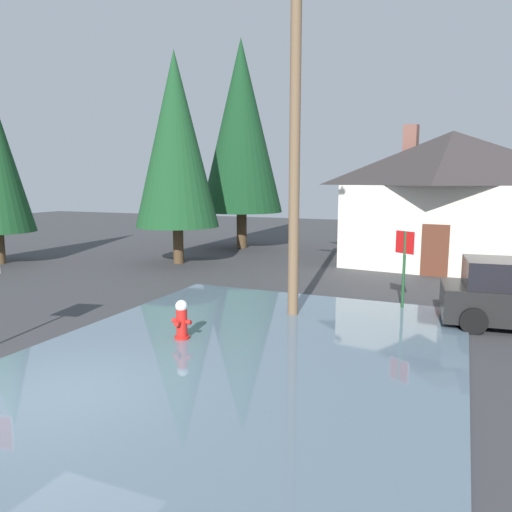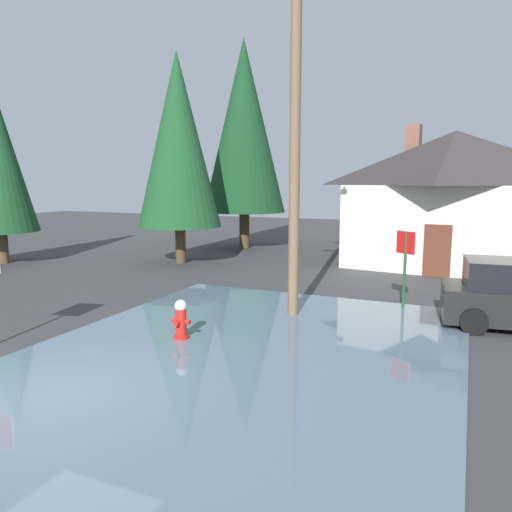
{
  "view_description": "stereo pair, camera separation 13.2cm",
  "coord_description": "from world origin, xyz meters",
  "views": [
    {
      "loc": [
        6.09,
        -5.78,
        3.59
      ],
      "look_at": [
        1.16,
        5.72,
        1.67
      ],
      "focal_mm": 34.14,
      "sensor_mm": 36.0,
      "label": 1
    },
    {
      "loc": [
        6.21,
        -5.72,
        3.59
      ],
      "look_at": [
        1.16,
        5.72,
        1.67
      ],
      "focal_mm": 34.14,
      "sensor_mm": 36.0,
      "label": 2
    }
  ],
  "objects": [
    {
      "name": "utility_pole",
      "position": [
        1.98,
        6.32,
        4.6
      ],
      "size": [
        1.6,
        0.28,
        8.84
      ],
      "color": "brown",
      "rests_on": "ground"
    },
    {
      "name": "house",
      "position": [
        5.46,
        16.54,
        2.95
      ],
      "size": [
        9.09,
        7.1,
        6.13
      ],
      "color": "silver",
      "rests_on": "ground"
    },
    {
      "name": "fire_hydrant",
      "position": [
        0.34,
        3.36,
        0.47
      ],
      "size": [
        0.48,
        0.41,
        0.95
      ],
      "color": "red",
      "rests_on": "ground"
    },
    {
      "name": "stop_sign_far",
      "position": [
        4.62,
        8.18,
        1.59
      ],
      "size": [
        0.57,
        0.37,
        2.25
      ],
      "color": "#1E4C28",
      "rests_on": "ground"
    },
    {
      "name": "flood_puddle",
      "position": [
        1.99,
        2.55,
        0.03
      ],
      "size": [
        8.72,
        12.28,
        0.05
      ],
      "primitive_type": "cube",
      "color": "slate",
      "rests_on": "ground"
    },
    {
      "name": "pine_tree_short_left",
      "position": [
        -5.5,
        12.51,
        5.34
      ],
      "size": [
        3.63,
        3.63,
        9.09
      ],
      "color": "#4C3823",
      "rests_on": "ground"
    },
    {
      "name": "pine_tree_tall_left",
      "position": [
        -5.04,
        18.19,
        6.44
      ],
      "size": [
        4.38,
        4.38,
        10.95
      ],
      "color": "#4C3823",
      "rests_on": "ground"
    },
    {
      "name": "ground_plane",
      "position": [
        0.0,
        0.0,
        -0.05
      ],
      "size": [
        80.0,
        80.0,
        0.1
      ],
      "primitive_type": "cube",
      "color": "#38383A"
    }
  ]
}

